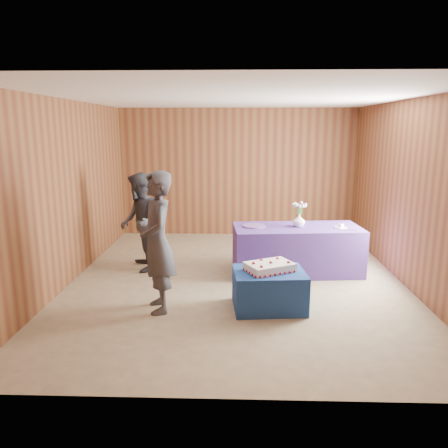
{
  "coord_description": "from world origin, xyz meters",
  "views": [
    {
      "loc": [
        0.02,
        -6.35,
        2.29
      ],
      "look_at": [
        -0.19,
        0.1,
        0.86
      ],
      "focal_mm": 35.0,
      "sensor_mm": 36.0,
      "label": 1
    }
  ],
  "objects_px": {
    "serving_table": "(297,250)",
    "sheet_cake": "(270,267)",
    "guest_left": "(158,243)",
    "vase": "(299,220)",
    "cake_table": "(269,290)",
    "guest_right": "(140,222)"
  },
  "relations": [
    {
      "from": "vase",
      "to": "guest_right",
      "type": "xyz_separation_m",
      "value": [
        -2.55,
        0.03,
        -0.05
      ]
    },
    {
      "from": "serving_table",
      "to": "sheet_cake",
      "type": "xyz_separation_m",
      "value": [
        -0.54,
        -1.45,
        0.18
      ]
    },
    {
      "from": "cake_table",
      "to": "vase",
      "type": "xyz_separation_m",
      "value": [
        0.56,
        1.48,
        0.6
      ]
    },
    {
      "from": "vase",
      "to": "serving_table",
      "type": "bearing_deg",
      "value": -150.08
    },
    {
      "from": "sheet_cake",
      "to": "guest_right",
      "type": "bearing_deg",
      "value": 115.7
    },
    {
      "from": "cake_table",
      "to": "guest_left",
      "type": "relative_size",
      "value": 0.5
    },
    {
      "from": "cake_table",
      "to": "serving_table",
      "type": "height_order",
      "value": "serving_table"
    },
    {
      "from": "cake_table",
      "to": "guest_left",
      "type": "distance_m",
      "value": 1.55
    },
    {
      "from": "serving_table",
      "to": "guest_left",
      "type": "relative_size",
      "value": 1.12
    },
    {
      "from": "guest_left",
      "to": "guest_right",
      "type": "relative_size",
      "value": 1.12
    },
    {
      "from": "cake_table",
      "to": "guest_right",
      "type": "relative_size",
      "value": 0.56
    },
    {
      "from": "sheet_cake",
      "to": "guest_left",
      "type": "xyz_separation_m",
      "value": [
        -1.41,
        -0.11,
        0.34
      ]
    },
    {
      "from": "serving_table",
      "to": "sheet_cake",
      "type": "bearing_deg",
      "value": -115.41
    },
    {
      "from": "cake_table",
      "to": "sheet_cake",
      "type": "distance_m",
      "value": 0.3
    },
    {
      "from": "cake_table",
      "to": "serving_table",
      "type": "relative_size",
      "value": 0.45
    },
    {
      "from": "guest_right",
      "to": "guest_left",
      "type": "bearing_deg",
      "value": 2.44
    },
    {
      "from": "cake_table",
      "to": "guest_left",
      "type": "xyz_separation_m",
      "value": [
        -1.41,
        -0.1,
        0.64
      ]
    },
    {
      "from": "guest_left",
      "to": "vase",
      "type": "bearing_deg",
      "value": 111.65
    },
    {
      "from": "sheet_cake",
      "to": "vase",
      "type": "relative_size",
      "value": 3.54
    },
    {
      "from": "guest_left",
      "to": "guest_right",
      "type": "xyz_separation_m",
      "value": [
        -0.58,
        1.61,
        -0.09
      ]
    },
    {
      "from": "serving_table",
      "to": "cake_table",
      "type": "bearing_deg",
      "value": -115.31
    },
    {
      "from": "sheet_cake",
      "to": "guest_left",
      "type": "bearing_deg",
      "value": 157.16
    }
  ]
}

